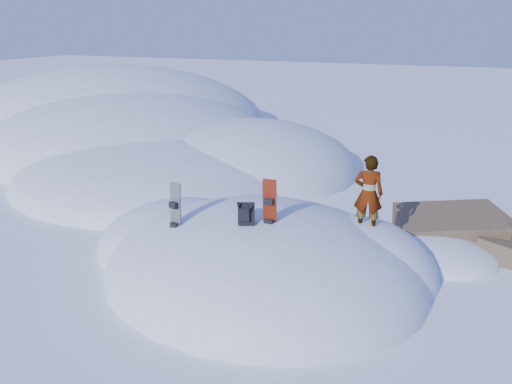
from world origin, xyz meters
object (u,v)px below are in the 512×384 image
at_px(snowboard_red, 269,214).
at_px(snowboard_dark, 175,217).
at_px(backpack, 246,214).
at_px(person, 368,194).

xyz_separation_m(snowboard_red, snowboard_dark, (-1.89, -0.43, -0.20)).
bearing_deg(snowboard_dark, snowboard_red, 27.56).
height_order(snowboard_red, snowboard_dark, snowboard_red).
height_order(snowboard_red, backpack, snowboard_red).
relative_size(snowboard_red, backpack, 2.72).
bearing_deg(person, snowboard_red, 30.22).
bearing_deg(snowboard_dark, backpack, 23.57).
height_order(snowboard_dark, backpack, snowboard_dark).
xyz_separation_m(backpack, person, (2.10, 1.43, 0.24)).
xyz_separation_m(snowboard_dark, backpack, (1.47, 0.23, 0.21)).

